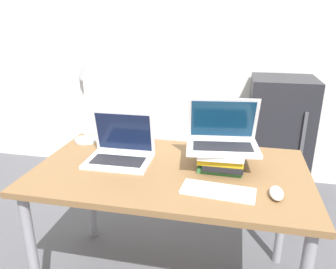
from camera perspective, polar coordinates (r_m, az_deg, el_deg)
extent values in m
cube|color=silver|center=(2.98, 6.66, 17.72)|extent=(8.00, 0.05, 2.70)
cube|color=brown|center=(1.66, 0.45, -6.39)|extent=(1.35, 0.78, 0.03)
cylinder|color=gray|center=(1.82, -22.51, -19.10)|extent=(0.05, 0.05, 0.71)
cylinder|color=gray|center=(2.29, -13.38, -9.52)|extent=(0.05, 0.05, 0.71)
cylinder|color=gray|center=(2.12, 19.35, -12.71)|extent=(0.05, 0.05, 0.71)
cube|color=silver|center=(1.73, -8.56, -4.57)|extent=(0.34, 0.25, 0.02)
cube|color=#232328|center=(1.71, -8.74, -4.48)|extent=(0.27, 0.13, 0.00)
cube|color=silver|center=(1.77, -7.71, 0.47)|extent=(0.33, 0.06, 0.24)
cube|color=#0F1938|center=(1.77, -7.76, 0.39)|extent=(0.30, 0.04, 0.21)
cube|color=#33753D|center=(1.68, 9.23, -5.22)|extent=(0.22, 0.21, 0.02)
cube|color=black|center=(1.67, 9.79, -4.43)|extent=(0.20, 0.25, 0.02)
cube|color=gold|center=(1.66, 9.29, -3.47)|extent=(0.22, 0.23, 0.03)
cube|color=white|center=(1.64, 9.24, -2.64)|extent=(0.22, 0.26, 0.02)
cube|color=silver|center=(1.63, 9.45, -2.15)|extent=(0.37, 0.28, 0.02)
cube|color=#232328|center=(1.61, 9.50, -2.04)|extent=(0.30, 0.16, 0.00)
cube|color=silver|center=(1.66, 9.48, 2.73)|extent=(0.35, 0.12, 0.23)
cube|color=#0A2D4C|center=(1.66, 9.49, 2.64)|extent=(0.32, 0.11, 0.20)
cube|color=silver|center=(1.45, 8.70, -9.71)|extent=(0.33, 0.15, 0.01)
cube|color=silver|center=(1.45, 8.72, -9.47)|extent=(0.30, 0.13, 0.00)
ellipsoid|color=white|center=(1.47, 18.37, -9.66)|extent=(0.06, 0.11, 0.04)
cylinder|color=silver|center=(2.06, -14.00, -0.92)|extent=(0.14, 0.14, 0.01)
cylinder|color=silver|center=(2.00, -14.49, 4.65)|extent=(0.02, 0.02, 0.40)
cone|color=silver|center=(1.88, -13.46, 11.61)|extent=(0.16, 0.19, 0.17)
cube|color=#232328|center=(2.86, 18.55, -0.65)|extent=(0.49, 0.46, 1.01)
cube|color=#4C4C51|center=(2.64, 22.31, -1.65)|extent=(0.02, 0.02, 0.50)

